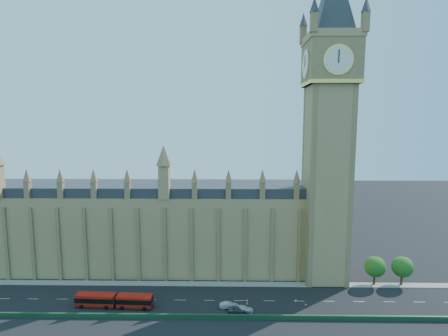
{
  "coord_description": "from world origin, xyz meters",
  "views": [
    {
      "loc": [
        9.33,
        -88.47,
        47.31
      ],
      "look_at": [
        7.72,
        10.0,
        34.65
      ],
      "focal_mm": 28.0,
      "sensor_mm": 36.0,
      "label": 1
    }
  ],
  "objects_px": {
    "red_bus": "(114,300)",
    "car_white": "(243,309)",
    "car_grey": "(238,309)",
    "car_silver": "(229,305)"
  },
  "relations": [
    {
      "from": "red_bus",
      "to": "car_white",
      "type": "height_order",
      "value": "red_bus"
    },
    {
      "from": "car_grey",
      "to": "car_silver",
      "type": "relative_size",
      "value": 1.0
    },
    {
      "from": "car_white",
      "to": "red_bus",
      "type": "bearing_deg",
      "value": 94.8
    },
    {
      "from": "car_white",
      "to": "car_grey",
      "type": "bearing_deg",
      "value": 115.05
    },
    {
      "from": "car_grey",
      "to": "car_white",
      "type": "distance_m",
      "value": 1.49
    },
    {
      "from": "red_bus",
      "to": "car_silver",
      "type": "xyz_separation_m",
      "value": [
        29.68,
        -0.14,
        -1.0
      ]
    },
    {
      "from": "car_grey",
      "to": "car_silver",
      "type": "bearing_deg",
      "value": 52.13
    },
    {
      "from": "red_bus",
      "to": "car_grey",
      "type": "xyz_separation_m",
      "value": [
        31.88,
        -2.19,
        -0.97
      ]
    },
    {
      "from": "red_bus",
      "to": "car_silver",
      "type": "height_order",
      "value": "red_bus"
    },
    {
      "from": "car_grey",
      "to": "car_silver",
      "type": "xyz_separation_m",
      "value": [
        -2.2,
        2.05,
        -0.03
      ]
    }
  ]
}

